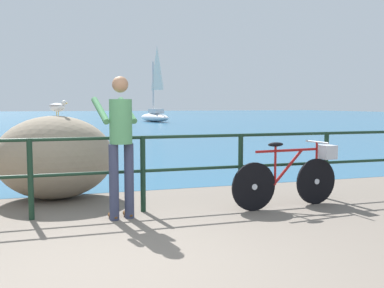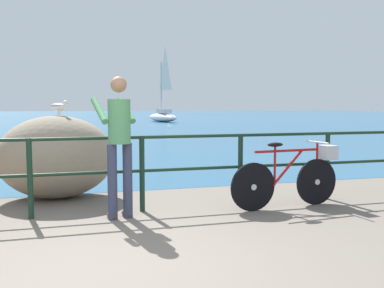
% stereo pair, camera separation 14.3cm
% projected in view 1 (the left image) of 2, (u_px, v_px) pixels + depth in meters
% --- Properties ---
extents(ground_plane, '(120.00, 120.00, 0.10)m').
position_uv_depth(ground_plane, '(64.00, 133.00, 22.74)').
color(ground_plane, '#6B6056').
extents(sea_surface, '(120.00, 90.00, 0.01)m').
position_uv_depth(sea_surface, '(59.00, 117.00, 49.83)').
color(sea_surface, '#285B7F').
rests_on(sea_surface, ground_plane).
extents(promenade_railing, '(9.97, 0.07, 1.02)m').
position_uv_depth(promenade_railing, '(89.00, 167.00, 5.64)').
color(promenade_railing, black).
rests_on(promenade_railing, ground_plane).
extents(bicycle, '(1.69, 0.48, 0.92)m').
position_uv_depth(bicycle, '(295.00, 174.00, 6.17)').
color(bicycle, black).
rests_on(bicycle, ground_plane).
extents(person_at_railing, '(0.54, 0.67, 1.78)m').
position_uv_depth(person_at_railing, '(120.00, 140.00, 5.46)').
color(person_at_railing, '#333851').
rests_on(person_at_railing, ground_plane).
extents(breakwater_boulder_main, '(1.75, 1.32, 1.27)m').
position_uv_depth(breakwater_boulder_main, '(55.00, 157.00, 6.67)').
color(breakwater_boulder_main, gray).
rests_on(breakwater_boulder_main, ground).
extents(seagull, '(0.32, 0.25, 0.23)m').
position_uv_depth(seagull, '(58.00, 106.00, 6.71)').
color(seagull, gold).
rests_on(seagull, breakwater_boulder_main).
extents(sailboat, '(2.29, 4.58, 6.16)m').
position_uv_depth(sailboat, '(155.00, 113.00, 35.99)').
color(sailboat, white).
rests_on(sailboat, sea_surface).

